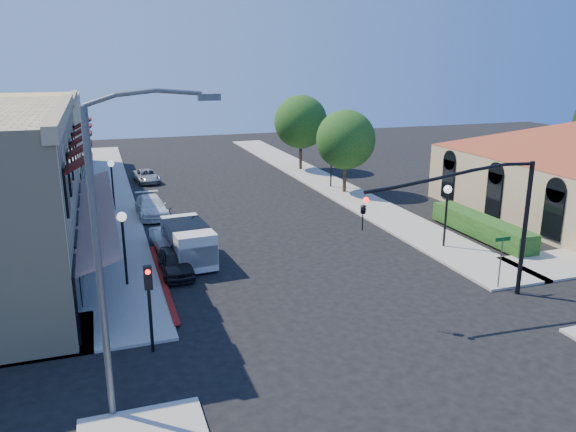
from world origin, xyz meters
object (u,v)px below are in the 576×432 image
object	(u,v)px
signal_mast_arm	(486,210)
parked_car_a	(176,262)
secondary_signal	(149,293)
street_tree_a	(346,140)
parked_car_c	(151,207)
street_name_sign	(501,254)
parked_car_d	(147,176)
street_tree_b	(301,122)
white_van	(188,241)
lamppost_right_near	(447,200)
lamppost_left_near	(123,230)
parked_car_b	(164,239)
cobra_streetlight	(111,245)
lamppost_right_far	(331,155)
lamppost_left_far	(112,173)

from	to	relation	value
signal_mast_arm	parked_car_a	distance (m)	14.49
secondary_signal	parked_car_a	distance (m)	7.84
street_tree_a	parked_car_c	size ratio (longest dim) A/B	1.43
secondary_signal	street_name_sign	size ratio (longest dim) A/B	1.33
parked_car_a	parked_car_d	bearing A→B (deg)	88.66
street_tree_b	parked_car_c	size ratio (longest dim) A/B	1.55
white_van	parked_car_a	world-z (taller)	white_van
lamppost_right_near	parked_car_a	xyz separation A→B (m)	(-14.65, 0.84, -2.11)
signal_mast_arm	parked_car_d	world-z (taller)	signal_mast_arm
street_tree_b	lamppost_right_near	xyz separation A→B (m)	(-0.30, -24.00, -1.81)
lamppost_left_near	secondary_signal	bearing A→B (deg)	-85.66
parked_car_b	parked_car_d	world-z (taller)	parked_car_d
cobra_streetlight	white_van	bearing A→B (deg)	72.51
street_tree_b	parked_car_c	distance (m)	19.60
signal_mast_arm	parked_car_a	world-z (taller)	signal_mast_arm
parked_car_c	lamppost_right_far	bearing A→B (deg)	13.01
cobra_streetlight	parked_car_b	xyz separation A→B (m)	(2.95, 15.00, -4.73)
street_tree_b	street_name_sign	distance (m)	29.96
cobra_streetlight	lamppost_right_far	distance (m)	31.53
parked_car_a	lamppost_left_far	bearing A→B (deg)	100.45
street_name_sign	secondary_signal	bearing A→B (deg)	-177.07
cobra_streetlight	signal_mast_arm	bearing A→B (deg)	13.11
parked_car_d	white_van	bearing A→B (deg)	-95.46
parked_car_c	lamppost_left_far	bearing A→B (deg)	136.78
parked_car_b	parked_car_d	distance (m)	18.12
street_name_sign	lamppost_left_near	size ratio (longest dim) A/B	0.70
lamppost_right_far	white_van	distance (m)	19.45
lamppost_right_near	lamppost_right_far	xyz separation A→B (m)	(0.00, 16.00, 0.00)
lamppost_left_far	lamppost_right_far	xyz separation A→B (m)	(17.00, 2.00, 0.00)
lamppost_left_near	parked_car_b	size ratio (longest dim) A/B	1.08
street_tree_b	parked_car_b	bearing A→B (deg)	-128.29
secondary_signal	white_van	distance (m)	9.42
lamppost_right_near	parked_car_b	distance (m)	15.68
lamppost_right_near	parked_car_a	world-z (taller)	lamppost_right_near
street_name_sign	lamppost_left_near	xyz separation A→B (m)	(-16.00, 5.80, 1.04)
street_tree_a	lamppost_right_near	size ratio (longest dim) A/B	1.82
lamppost_right_far	parked_car_b	size ratio (longest dim) A/B	1.08
street_tree_b	parked_car_d	bearing A→B (deg)	-176.42
lamppost_left_far	lamppost_right_near	distance (m)	22.02
cobra_streetlight	white_van	xyz separation A→B (m)	(3.89, 12.34, -4.12)
parked_car_d	street_tree_a	bearing A→B (deg)	-38.62
parked_car_a	parked_car_b	distance (m)	4.16
cobra_streetlight	lamppost_right_far	size ratio (longest dim) A/B	2.61
parked_car_a	street_name_sign	bearing A→B (deg)	-25.63
lamppost_left_far	parked_car_a	bearing A→B (deg)	-79.86
secondary_signal	lamppost_left_far	world-z (taller)	lamppost_left_far
street_name_sign	street_tree_b	bearing A→B (deg)	87.50
parked_car_a	parked_car_b	xyz separation A→B (m)	(-0.05, 4.16, -0.08)
street_name_sign	parked_car_a	bearing A→B (deg)	154.06
street_tree_a	parked_car_b	world-z (taller)	street_tree_a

